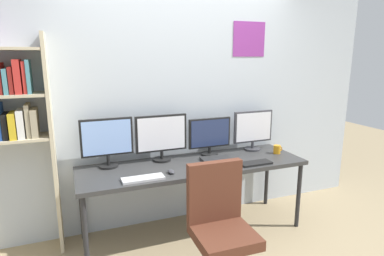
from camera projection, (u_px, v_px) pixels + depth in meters
The scene contains 12 objects.
wall_back at pixel (179, 102), 3.45m from camera, with size 4.63×0.11×2.60m.
desk at pixel (194, 169), 3.20m from camera, with size 2.23×0.68×0.74m.
office_chair at pixel (221, 240), 2.48m from camera, with size 0.52×0.52×0.99m.
monitor_far_left at pixel (107, 140), 3.04m from camera, with size 0.49×0.18×0.47m.
monitor_center_left at pixel (161, 136), 3.23m from camera, with size 0.52×0.18×0.47m.
monitor_center_right at pixel (210, 135), 3.43m from camera, with size 0.47×0.18×0.40m.
monitor_far_right at pixel (253, 129), 3.61m from camera, with size 0.47×0.18×0.44m.
keyboard_left at pixel (143, 179), 2.78m from camera, with size 0.36×0.13×0.02m, color silver.
keyboard_right at pixel (256, 163), 3.18m from camera, with size 0.32×0.13×0.02m, color black.
computer_mouse at pixel (171, 172), 2.93m from camera, with size 0.06×0.10×0.03m, color #38383D.
laptop_closed at pixel (218, 160), 3.28m from camera, with size 0.32×0.22×0.02m, color #2D2D2D.
coffee_mug at pixel (277, 149), 3.52m from camera, with size 0.11×0.08×0.09m.
Camera 1 is at (-1.12, -2.22, 1.79)m, focal length 30.34 mm.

